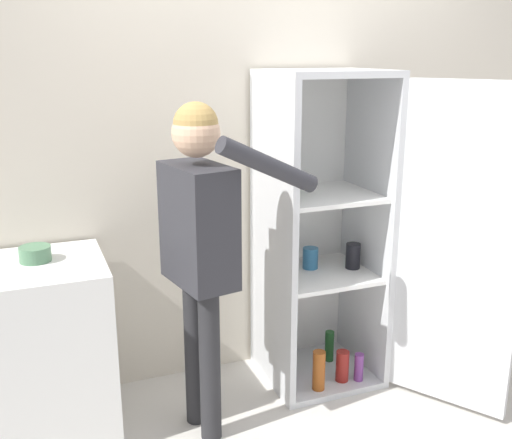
# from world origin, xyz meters

# --- Properties ---
(wall_back) EXTENTS (7.00, 0.06, 2.55)m
(wall_back) POSITION_xyz_m (0.00, 0.98, 1.27)
(wall_back) COLOR beige
(wall_back) RESTS_ON ground_plane
(refrigerator) EXTENTS (0.98, 1.09, 1.73)m
(refrigerator) POSITION_xyz_m (0.30, 0.57, 0.85)
(refrigerator) COLOR silver
(refrigerator) RESTS_ON ground_plane
(person) EXTENTS (0.67, 0.52, 1.62)m
(person) POSITION_xyz_m (-0.57, 0.39, 1.04)
(person) COLOR #262628
(person) RESTS_ON ground_plane
(counter) EXTENTS (0.74, 0.59, 0.88)m
(counter) POSITION_xyz_m (-1.35, 0.64, 0.44)
(counter) COLOR white
(counter) RESTS_ON ground_plane
(bowl) EXTENTS (0.14, 0.14, 0.07)m
(bowl) POSITION_xyz_m (-1.28, 0.68, 0.92)
(bowl) COLOR #517F5B
(bowl) RESTS_ON counter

